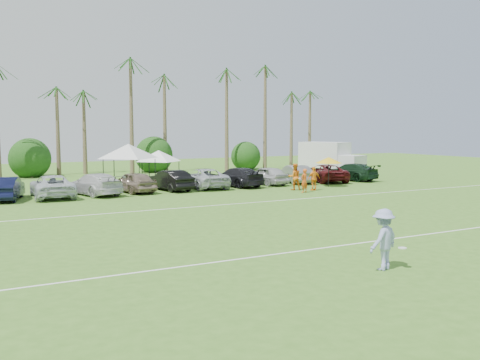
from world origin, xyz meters
name	(u,v)px	position (x,y,z in m)	size (l,w,h in m)	color
ground	(366,258)	(0.00, 0.00, 0.00)	(120.00, 120.00, 0.00)	#406F21
field_lines	(251,223)	(0.00, 8.00, 0.01)	(80.00, 12.10, 0.01)	white
palm_tree_3	(3,65)	(-8.00, 38.00, 10.06)	(2.40, 2.40, 11.90)	brown
palm_tree_4	(52,96)	(-4.00, 38.00, 7.48)	(2.40, 2.40, 8.90)	brown
palm_tree_5	(96,88)	(0.00, 38.00, 8.35)	(2.40, 2.40, 9.90)	brown
palm_tree_6	(136,80)	(4.00, 38.00, 9.21)	(2.40, 2.40, 10.90)	brown
palm_tree_7	(174,74)	(8.00, 38.00, 10.06)	(2.40, 2.40, 11.90)	brown
palm_tree_8	(218,100)	(13.00, 38.00, 7.48)	(2.40, 2.40, 8.90)	brown
palm_tree_9	(258,94)	(18.00, 38.00, 8.35)	(2.40, 2.40, 9.90)	brown
palm_tree_10	(296,87)	(23.00, 38.00, 9.21)	(2.40, 2.40, 10.90)	brown
palm_tree_11	(324,81)	(27.00, 38.00, 10.06)	(2.40, 2.40, 11.90)	brown
bush_tree_1	(30,158)	(-6.00, 39.00, 1.80)	(4.00, 4.00, 4.00)	brown
bush_tree_2	(153,155)	(6.00, 39.00, 1.80)	(4.00, 4.00, 4.00)	brown
bush_tree_3	(238,152)	(16.00, 39.00, 1.80)	(4.00, 4.00, 4.00)	brown
sideline_player_a	(304,181)	(9.24, 16.74, 0.83)	(0.61, 0.40, 1.67)	#DC5418
sideline_player_b	(295,177)	(9.52, 18.34, 0.97)	(0.94, 0.73, 1.93)	orange
sideline_player_c	(314,179)	(10.59, 17.43, 0.86)	(1.01, 0.42, 1.72)	orange
box_truck	(331,158)	(19.27, 26.50, 1.70)	(4.12, 6.59, 3.19)	silver
canopy_tent_left	(128,144)	(-0.53, 25.95, 3.31)	(4.77, 4.77, 3.87)	black
canopy_tent_right	(159,150)	(2.47, 27.58, 2.70)	(3.90, 3.90, 3.16)	black
market_umbrella	(329,160)	(13.00, 18.83, 2.06)	(2.06, 2.06, 2.30)	black
frisbee_player	(383,239)	(-0.55, -1.36, 0.98)	(1.41, 1.02, 1.95)	#929ED0
parked_car_1	(6,188)	(-9.48, 22.32, 0.74)	(1.56, 4.47, 1.47)	#0F1333
parked_car_2	(52,186)	(-6.74, 22.26, 0.74)	(2.44, 5.30, 1.47)	silver
parked_car_3	(95,184)	(-4.00, 22.34, 0.74)	(2.06, 5.08, 1.47)	silver
parked_car_4	(133,182)	(-1.26, 22.50, 0.74)	(1.74, 4.32, 1.47)	gray
parked_car_5	(170,180)	(1.48, 22.47, 0.74)	(1.56, 4.47, 1.47)	black
parked_car_6	(203,178)	(4.22, 22.69, 0.74)	(2.44, 5.30, 1.47)	#B8BCC1
parked_car_7	(237,177)	(6.96, 22.47, 0.74)	(2.06, 5.08, 1.47)	black
parked_car_8	(267,175)	(9.70, 22.55, 0.74)	(1.74, 4.32, 1.47)	beige
parked_car_9	(295,174)	(12.44, 22.58, 0.74)	(1.56, 4.47, 1.47)	gray
parked_car_10	(324,173)	(15.18, 22.18, 0.74)	(2.44, 5.30, 1.47)	#511314
parked_car_11	(350,172)	(17.92, 22.15, 0.74)	(2.06, 5.08, 1.47)	black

